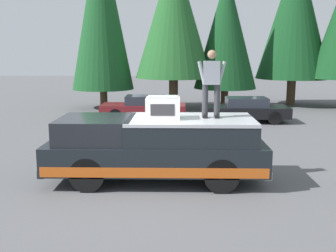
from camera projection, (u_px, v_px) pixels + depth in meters
name	position (u px, v px, depth m)	size (l,w,h in m)	color
ground_plane	(144.00, 184.00, 10.37)	(90.00, 90.00, 0.00)	#565659
pickup_truck	(156.00, 148.00, 10.51)	(2.01, 5.54, 1.65)	black
compressor_unit	(163.00, 108.00, 10.23)	(0.65, 0.84, 0.56)	white
person_on_truck_bed	(211.00, 82.00, 10.25)	(0.29, 0.72, 1.69)	#333338
parked_car_black	(245.00, 110.00, 19.35)	(1.64, 4.10, 1.16)	black
parked_car_maroon	(144.00, 107.00, 20.13)	(1.64, 4.10, 1.16)	maroon
conifer_left	(295.00, 14.00, 24.56)	(4.41, 4.41, 9.40)	#4C3826
conifer_center_left	(226.00, 31.00, 23.50)	(3.61, 3.61, 7.73)	#4C3826
conifer_center_right	(174.00, 14.00, 22.88)	(4.32, 4.32, 8.88)	#4C3826
conifer_right	(101.00, 6.00, 23.17)	(3.54, 3.54, 10.49)	#4C3826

